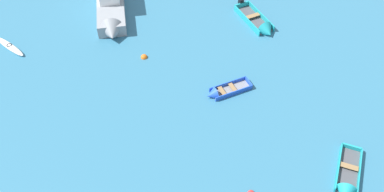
% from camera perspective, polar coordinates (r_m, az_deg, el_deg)
% --- Properties ---
extents(rowboat_turquoise_back_row_center, '(1.47, 3.65, 1.05)m').
position_cam_1_polar(rowboat_turquoise_back_row_center, '(23.43, 20.86, -11.48)').
color(rowboat_turquoise_back_row_center, '#4C4C51').
rests_on(rowboat_turquoise_back_row_center, ground_plane).
extents(motor_launch_grey_midfield_left, '(4.59, 7.20, 2.78)m').
position_cam_1_polar(motor_launch_grey_midfield_left, '(32.37, -11.36, 12.12)').
color(motor_launch_grey_midfield_left, gray).
rests_on(motor_launch_grey_midfield_left, ground_plane).
extents(rowboat_blue_distant_center, '(2.91, 2.59, 0.85)m').
position_cam_1_polar(rowboat_blue_distant_center, '(25.98, 3.99, 0.52)').
color(rowboat_blue_distant_center, gray).
rests_on(rowboat_blue_distant_center, ground_plane).
extents(kayak_white_cluster_outer, '(3.05, 1.74, 0.30)m').
position_cam_1_polar(kayak_white_cluster_outer, '(31.91, -24.19, 6.36)').
color(kayak_white_cluster_outer, white).
rests_on(kayak_white_cluster_outer, ground_plane).
extents(rowboat_turquoise_midfield_right, '(3.67, 3.97, 1.23)m').
position_cam_1_polar(rowboat_turquoise_midfield_right, '(31.33, 9.59, 9.75)').
color(rowboat_turquoise_midfield_right, '#4C4C51').
rests_on(rowboat_turquoise_midfield_right, ground_plane).
extents(mooring_buoy_between_boats_left, '(0.47, 0.47, 0.47)m').
position_cam_1_polar(mooring_buoy_between_boats_left, '(28.68, -6.73, 5.39)').
color(mooring_buoy_between_boats_left, orange).
rests_on(mooring_buoy_between_boats_left, ground_plane).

